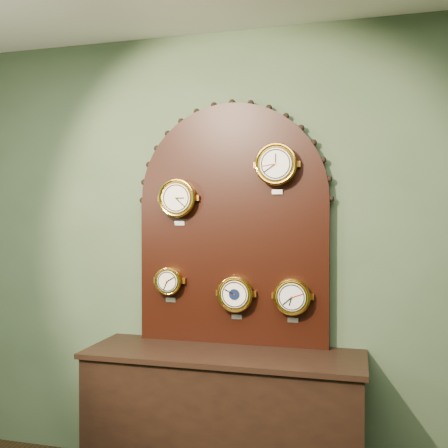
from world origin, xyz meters
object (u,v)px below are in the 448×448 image
(hygrometer, at_px, (169,281))
(roman_clock, at_px, (178,198))
(shop_counter, at_px, (223,424))
(arabic_clock, at_px, (276,164))
(tide_clock, at_px, (292,297))
(display_board, at_px, (232,216))
(barometer, at_px, (236,294))

(hygrometer, bearing_deg, roman_clock, -1.67)
(shop_counter, distance_m, arabic_clock, 1.57)
(roman_clock, bearing_deg, tide_clock, 0.05)
(display_board, distance_m, arabic_clock, 0.43)
(hygrometer, distance_m, barometer, 0.44)
(roman_clock, bearing_deg, shop_counter, -24.39)
(shop_counter, bearing_deg, roman_clock, 155.61)
(barometer, height_order, tide_clock, barometer)
(barometer, distance_m, tide_clock, 0.35)
(shop_counter, relative_size, tide_clock, 5.87)
(hygrometer, relative_size, tide_clock, 0.85)
(roman_clock, bearing_deg, display_board, 11.24)
(roman_clock, relative_size, barometer, 1.07)
(shop_counter, bearing_deg, hygrometer, 158.72)
(roman_clock, xyz_separation_m, barometer, (0.38, 0.00, -0.59))
(display_board, relative_size, roman_clock, 5.19)
(arabic_clock, bearing_deg, barometer, 179.86)
(display_board, relative_size, arabic_clock, 5.03)
(roman_clock, height_order, tide_clock, roman_clock)
(shop_counter, bearing_deg, arabic_clock, 27.86)
(arabic_clock, distance_m, hygrometer, 0.99)
(hygrometer, xyz_separation_m, barometer, (0.44, -0.00, -0.07))
(shop_counter, distance_m, roman_clock, 1.39)
(shop_counter, relative_size, barometer, 5.83)
(shop_counter, distance_m, display_board, 1.25)
(roman_clock, bearing_deg, barometer, 0.06)
(display_board, bearing_deg, tide_clock, -9.78)
(arabic_clock, bearing_deg, tide_clock, 0.48)
(display_board, bearing_deg, hygrometer, -170.66)
(shop_counter, xyz_separation_m, arabic_clock, (0.29, 0.15, 1.54))
(shop_counter, bearing_deg, tide_clock, 21.71)
(roman_clock, bearing_deg, arabic_clock, -0.02)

